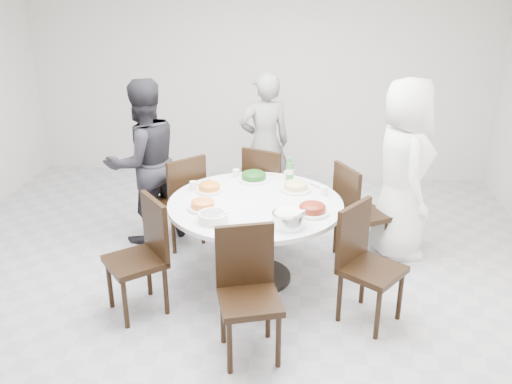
# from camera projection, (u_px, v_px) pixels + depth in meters

# --- Properties ---
(floor) EXTENTS (6.00, 6.00, 0.01)m
(floor) POSITION_uv_depth(u_px,v_px,m) (223.00, 292.00, 4.70)
(floor) COLOR #ABABB0
(floor) RESTS_ON ground
(wall_back) EXTENTS (6.00, 0.01, 2.80)m
(wall_back) POSITION_uv_depth(u_px,v_px,m) (258.00, 71.00, 6.93)
(wall_back) COLOR beige
(wall_back) RESTS_ON ground
(dining_table) EXTENTS (1.50, 1.50, 0.75)m
(dining_table) POSITION_uv_depth(u_px,v_px,m) (255.00, 241.00, 4.77)
(dining_table) COLOR white
(dining_table) RESTS_ON floor
(chair_ne) EXTENTS (0.57, 0.57, 0.95)m
(chair_ne) POSITION_uv_depth(u_px,v_px,m) (362.00, 212.00, 5.10)
(chair_ne) COLOR black
(chair_ne) RESTS_ON floor
(chair_n) EXTENTS (0.55, 0.55, 0.95)m
(chair_n) POSITION_uv_depth(u_px,v_px,m) (269.00, 189.00, 5.65)
(chair_n) COLOR black
(chair_n) RESTS_ON floor
(chair_nw) EXTENTS (0.59, 0.59, 0.95)m
(chair_nw) POSITION_uv_depth(u_px,v_px,m) (178.00, 199.00, 5.39)
(chair_nw) COLOR black
(chair_nw) RESTS_ON floor
(chair_sw) EXTENTS (0.59, 0.59, 0.95)m
(chair_sw) POSITION_uv_depth(u_px,v_px,m) (135.00, 259.00, 4.27)
(chair_sw) COLOR black
(chair_sw) RESTS_ON floor
(chair_s) EXTENTS (0.52, 0.52, 0.95)m
(chair_s) POSITION_uv_depth(u_px,v_px,m) (250.00, 298.00, 3.76)
(chair_s) COLOR black
(chair_s) RESTS_ON floor
(chair_se) EXTENTS (0.59, 0.59, 0.95)m
(chair_se) POSITION_uv_depth(u_px,v_px,m) (372.00, 267.00, 4.15)
(chair_se) COLOR black
(chair_se) RESTS_ON floor
(diner_right) EXTENTS (0.65, 0.91, 1.72)m
(diner_right) POSITION_uv_depth(u_px,v_px,m) (403.00, 170.00, 5.05)
(diner_right) COLOR white
(diner_right) RESTS_ON floor
(diner_middle) EXTENTS (0.68, 0.56, 1.59)m
(diner_middle) POSITION_uv_depth(u_px,v_px,m) (265.00, 144.00, 6.04)
(diner_middle) COLOR black
(diner_middle) RESTS_ON floor
(diner_left) EXTENTS (1.02, 1.00, 1.65)m
(diner_left) POSITION_uv_depth(u_px,v_px,m) (144.00, 162.00, 5.36)
(diner_left) COLOR black
(diner_left) RESTS_ON floor
(dish_greens) EXTENTS (0.30, 0.30, 0.08)m
(dish_greens) POSITION_uv_depth(u_px,v_px,m) (254.00, 177.00, 5.08)
(dish_greens) COLOR white
(dish_greens) RESTS_ON dining_table
(dish_pale) EXTENTS (0.27, 0.27, 0.07)m
(dish_pale) POSITION_uv_depth(u_px,v_px,m) (296.00, 187.00, 4.85)
(dish_pale) COLOR white
(dish_pale) RESTS_ON dining_table
(dish_orange) EXTENTS (0.24, 0.24, 0.07)m
(dish_orange) POSITION_uv_depth(u_px,v_px,m) (209.00, 188.00, 4.83)
(dish_orange) COLOR white
(dish_orange) RESTS_ON dining_table
(dish_redbrown) EXTENTS (0.28, 0.28, 0.07)m
(dish_redbrown) POSITION_uv_depth(u_px,v_px,m) (312.00, 210.00, 4.39)
(dish_redbrown) COLOR white
(dish_redbrown) RESTS_ON dining_table
(dish_tofu) EXTENTS (0.25, 0.25, 0.06)m
(dish_tofu) POSITION_uv_depth(u_px,v_px,m) (203.00, 206.00, 4.47)
(dish_tofu) COLOR white
(dish_tofu) RESTS_ON dining_table
(rice_bowl) EXTENTS (0.26, 0.26, 0.11)m
(rice_bowl) POSITION_uv_depth(u_px,v_px,m) (288.00, 220.00, 4.17)
(rice_bowl) COLOR silver
(rice_bowl) RESTS_ON dining_table
(soup_bowl) EXTENTS (0.24, 0.24, 0.07)m
(soup_bowl) POSITION_uv_depth(u_px,v_px,m) (213.00, 217.00, 4.25)
(soup_bowl) COLOR white
(soup_bowl) RESTS_ON dining_table
(beverage_bottle) EXTENTS (0.07, 0.07, 0.23)m
(beverage_bottle) POSITION_uv_depth(u_px,v_px,m) (290.00, 170.00, 5.04)
(beverage_bottle) COLOR #307835
(beverage_bottle) RESTS_ON dining_table
(tea_cups) EXTENTS (0.07, 0.07, 0.08)m
(tea_cups) POSITION_uv_depth(u_px,v_px,m) (263.00, 174.00, 5.16)
(tea_cups) COLOR white
(tea_cups) RESTS_ON dining_table
(chopsticks) EXTENTS (0.24, 0.04, 0.01)m
(chopsticks) POSITION_uv_depth(u_px,v_px,m) (264.00, 174.00, 5.26)
(chopsticks) COLOR tan
(chopsticks) RESTS_ON dining_table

